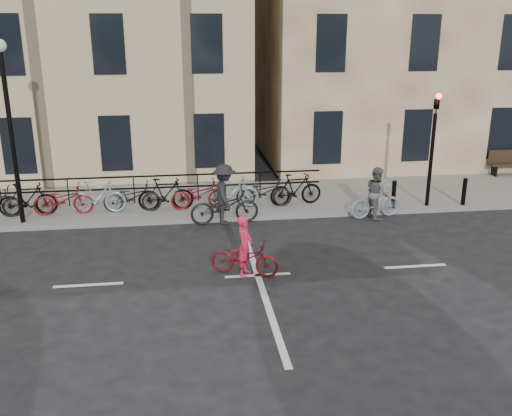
{
  "coord_description": "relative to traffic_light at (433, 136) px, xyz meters",
  "views": [
    {
      "loc": [
        -1.75,
        -12.52,
        5.82
      ],
      "look_at": [
        0.22,
        1.91,
        1.1
      ],
      "focal_mm": 40.0,
      "sensor_mm": 36.0,
      "label": 1
    }
  ],
  "objects": [
    {
      "name": "cyclist_pink",
      "position": [
        -6.5,
        -4.24,
        -1.94
      ],
      "size": [
        1.77,
        1.18,
        1.49
      ],
      "rotation": [
        0.0,
        0.0,
        1.18
      ],
      "color": "maroon",
      "rests_on": "ground"
    },
    {
      "name": "bench",
      "position": [
        4.8,
        3.39,
        -1.78
      ],
      "size": [
        1.6,
        0.41,
        0.97
      ],
      "color": "black",
      "rests_on": "sidewalk"
    },
    {
      "name": "sidewalk",
      "position": [
        -10.2,
        1.66,
        -2.38
      ],
      "size": [
        46.0,
        4.0,
        0.15
      ],
      "primitive_type": "cube",
      "color": "slate",
      "rests_on": "ground"
    },
    {
      "name": "lamp_post",
      "position": [
        -12.7,
        0.06,
        1.04
      ],
      "size": [
        0.36,
        0.36,
        5.28
      ],
      "color": "black",
      "rests_on": "sidewalk"
    },
    {
      "name": "cyclist_grey",
      "position": [
        -1.94,
        -0.54,
        -1.79
      ],
      "size": [
        1.74,
        0.88,
        1.63
      ],
      "rotation": [
        0.0,
        0.0,
        1.72
      ],
      "color": "#829BAB",
      "rests_on": "ground"
    },
    {
      "name": "cyclist_dark",
      "position": [
        -6.67,
        -0.44,
        -1.72
      ],
      "size": [
        2.12,
        1.24,
        1.85
      ],
      "rotation": [
        0.0,
        0.0,
        1.64
      ],
      "color": "black",
      "rests_on": "ground"
    },
    {
      "name": "traffic_light",
      "position": [
        0.0,
        0.0,
        0.0
      ],
      "size": [
        0.18,
        0.3,
        3.9
      ],
      "color": "black",
      "rests_on": "sidewalk"
    },
    {
      "name": "building_east",
      "position": [
        2.8,
        8.66,
        3.7
      ],
      "size": [
        14.0,
        10.0,
        12.0
      ],
      "primitive_type": "cube",
      "color": "#987B5B",
      "rests_on": "sidewalk"
    },
    {
      "name": "ground",
      "position": [
        -6.2,
        -4.34,
        -2.45
      ],
      "size": [
        120.0,
        120.0,
        0.0
      ],
      "primitive_type": "plane",
      "color": "black",
      "rests_on": "ground"
    },
    {
      "name": "bollard_west",
      "position": [
        1.2,
        -0.09,
        -1.85
      ],
      "size": [
        0.14,
        0.14,
        0.9
      ],
      "primitive_type": "cylinder",
      "color": "black",
      "rests_on": "sidewalk"
    },
    {
      "name": "bollard_east",
      "position": [
        -1.2,
        -0.09,
        -1.85
      ],
      "size": [
        0.14,
        0.14,
        0.9
      ],
      "primitive_type": "cylinder",
      "color": "black",
      "rests_on": "sidewalk"
    },
    {
      "name": "parked_bikes",
      "position": [
        -9.02,
        0.7,
        -1.81
      ],
      "size": [
        11.45,
        1.23,
        1.05
      ],
      "color": "black",
      "rests_on": "sidewalk"
    }
  ]
}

